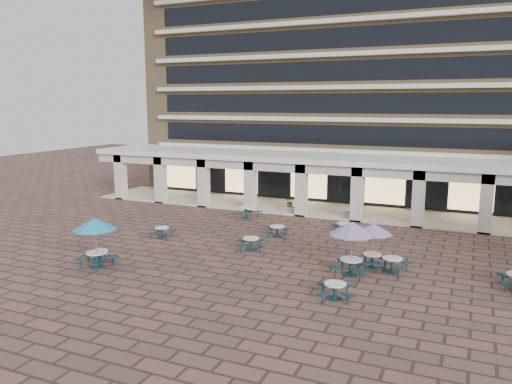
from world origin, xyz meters
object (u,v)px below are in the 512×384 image
Objects in this scene: planter_left at (290,206)px; planter_right at (354,213)px; picnic_table_2 at (335,290)px; picnic_table_0 at (100,255)px.

planter_left is 1.00× the size of planter_right.
planter_right is at bearing 84.72° from picnic_table_2.
planter_left is (5.18, 15.52, 0.17)m from picnic_table_0.
picnic_table_2 is (12.91, 0.07, 0.05)m from picnic_table_0.
picnic_table_2 is 1.27× the size of planter_left.
picnic_table_2 is 17.27m from planter_left.
picnic_table_2 is at bearing 24.80° from picnic_table_0.
planter_left is at bearing 180.00° from planter_right.
picnic_table_0 is 12.91m from picnic_table_2.
picnic_table_2 is 15.69m from planter_right.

